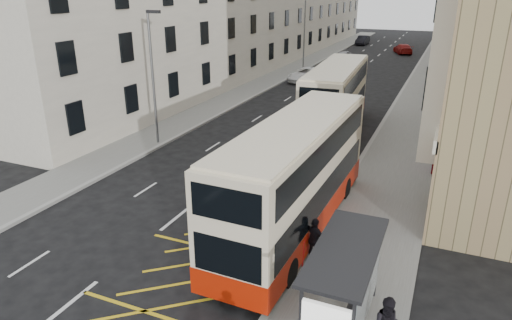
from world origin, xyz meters
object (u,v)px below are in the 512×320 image
at_px(double_decker_front, 295,177).
at_px(car_red, 403,49).
at_px(street_lamp_near, 153,71).
at_px(street_lamp_far, 305,30).
at_px(bus_shelter, 347,279).
at_px(white_van, 307,75).
at_px(car_dark, 363,40).
at_px(double_decker_rear, 336,99).
at_px(car_silver, 343,56).
at_px(pedestrian_far, 315,240).

height_order(double_decker_front, car_red, double_decker_front).
xyz_separation_m(street_lamp_near, car_red, (9.31, 48.73, -3.93)).
relative_size(street_lamp_far, double_decker_front, 0.69).
distance_m(bus_shelter, white_van, 37.59).
bearing_deg(car_dark, street_lamp_near, -89.95).
bearing_deg(white_van, bus_shelter, -56.25).
distance_m(bus_shelter, street_lamp_far, 44.94).
height_order(bus_shelter, double_decker_rear, double_decker_rear).
bearing_deg(white_van, street_lamp_far, 125.17).
bearing_deg(street_lamp_far, double_decker_rear, -67.47).
distance_m(car_silver, car_red, 12.49).
distance_m(double_decker_front, white_van, 31.24).
bearing_deg(car_silver, car_red, 58.39).
bearing_deg(double_decker_rear, street_lamp_near, -147.59).
height_order(car_silver, car_dark, car_dark).
bearing_deg(street_lamp_near, car_dark, 88.24).
height_order(bus_shelter, white_van, bus_shelter).
relative_size(car_dark, car_red, 0.93).
height_order(bus_shelter, street_lamp_near, street_lamp_near).
height_order(pedestrian_far, car_red, pedestrian_far).
bearing_deg(white_van, car_red, 90.03).
height_order(pedestrian_far, car_silver, pedestrian_far).
relative_size(bus_shelter, double_decker_front, 0.37).
relative_size(bus_shelter, car_dark, 0.94).
bearing_deg(white_van, car_dark, 106.17).
bearing_deg(street_lamp_near, car_silver, 85.67).
bearing_deg(street_lamp_far, street_lamp_near, -90.00).
bearing_deg(street_lamp_near, bus_shelter, -40.14).
relative_size(bus_shelter, street_lamp_far, 0.53).
xyz_separation_m(double_decker_rear, pedestrian_far, (3.29, -15.88, -1.35)).
bearing_deg(car_dark, double_decker_front, -79.67).
distance_m(street_lamp_near, white_van, 23.62).
bearing_deg(street_lamp_far, car_dark, 86.31).
xyz_separation_m(pedestrian_far, car_red, (-3.52, 57.63, -0.28)).
bearing_deg(double_decker_front, double_decker_rear, 98.97).
bearing_deg(car_silver, street_lamp_far, -110.35).
bearing_deg(car_dark, double_decker_rear, -79.38).
distance_m(double_decker_front, double_decker_rear, 13.88).
relative_size(bus_shelter, car_red, 0.87).
bearing_deg(car_red, white_van, 55.40).
bearing_deg(car_red, street_lamp_near, 59.42).
bearing_deg(pedestrian_far, street_lamp_near, -12.69).
bearing_deg(car_red, street_lamp_far, 43.81).
distance_m(white_van, car_silver, 14.88).
height_order(street_lamp_far, pedestrian_far, street_lamp_far).
bearing_deg(white_van, car_silver, 103.54).
bearing_deg(street_lamp_far, white_van, -69.69).
xyz_separation_m(double_decker_rear, car_silver, (-6.67, 31.03, -1.63)).
height_order(double_decker_rear, pedestrian_far, double_decker_rear).
bearing_deg(pedestrian_far, double_decker_front, -32.99).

